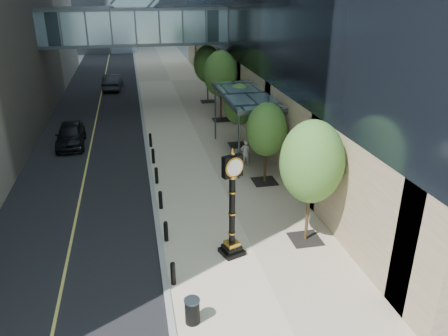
% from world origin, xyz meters
% --- Properties ---
extents(ground, '(320.00, 320.00, 0.00)m').
position_xyz_m(ground, '(0.00, 0.00, 0.00)').
color(ground, gray).
rests_on(ground, ground).
extents(road, '(8.00, 180.00, 0.02)m').
position_xyz_m(road, '(-7.00, 40.00, 0.01)').
color(road, black).
rests_on(road, ground).
extents(sidewalk, '(8.00, 180.00, 0.06)m').
position_xyz_m(sidewalk, '(1.00, 40.00, 0.03)').
color(sidewalk, '#C4B497').
rests_on(sidewalk, ground).
extents(curb, '(0.25, 180.00, 0.07)m').
position_xyz_m(curb, '(-3.00, 40.00, 0.04)').
color(curb, gray).
rests_on(curb, ground).
extents(skywalk, '(17.00, 4.20, 5.80)m').
position_xyz_m(skywalk, '(-3.00, 28.00, 7.71)').
color(skywalk, '#43626B').
rests_on(skywalk, ground).
extents(entrance_canopy, '(3.00, 8.00, 4.38)m').
position_xyz_m(entrance_canopy, '(3.48, 14.00, 4.19)').
color(entrance_canopy, '#383F44').
rests_on(entrance_canopy, ground).
extents(bollard_row, '(0.20, 16.20, 0.90)m').
position_xyz_m(bollard_row, '(-2.70, 9.00, 0.51)').
color(bollard_row, black).
rests_on(bollard_row, sidewalk).
extents(street_trees, '(2.86, 28.72, 5.89)m').
position_xyz_m(street_trees, '(3.60, 16.42, 3.72)').
color(street_trees, black).
rests_on(street_trees, sidewalk).
extents(street_clock, '(1.14, 1.14, 4.80)m').
position_xyz_m(street_clock, '(0.01, 2.57, 2.14)').
color(street_clock, black).
rests_on(street_clock, sidewalk).
extents(trash_bin, '(0.60, 0.60, 0.90)m').
position_xyz_m(trash_bin, '(-2.26, -1.23, 0.51)').
color(trash_bin, black).
rests_on(trash_bin, sidewalk).
extents(pedestrian, '(0.68, 0.48, 1.77)m').
position_xyz_m(pedestrian, '(3.10, 12.14, 0.94)').
color(pedestrian, '#AEAC9F').
rests_on(pedestrian, sidewalk).
extents(car_near, '(2.11, 4.90, 1.65)m').
position_xyz_m(car_near, '(-8.35, 18.60, 0.84)').
color(car_near, black).
rests_on(car_near, road).
extents(car_far, '(2.22, 5.24, 1.68)m').
position_xyz_m(car_far, '(-5.76, 36.75, 0.86)').
color(car_far, black).
rests_on(car_far, road).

